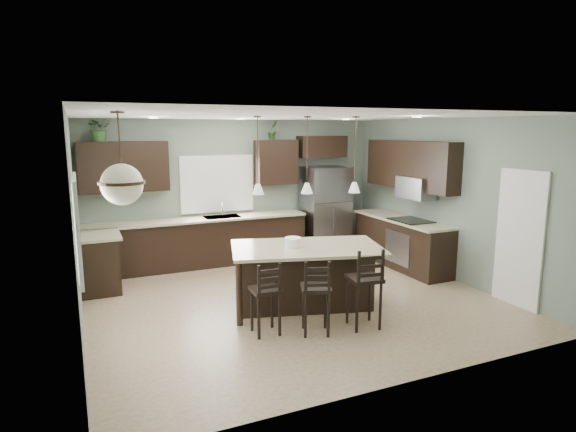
# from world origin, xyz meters

# --- Properties ---
(ground) EXTENTS (6.00, 6.00, 0.00)m
(ground) POSITION_xyz_m (0.00, 0.00, 0.00)
(ground) COLOR #9E8466
(ground) RESTS_ON ground
(pantry_door) EXTENTS (0.04, 0.82, 2.04)m
(pantry_door) POSITION_xyz_m (2.98, -1.55, 1.02)
(pantry_door) COLOR white
(pantry_door) RESTS_ON ground
(window_back) EXTENTS (1.35, 0.02, 1.00)m
(window_back) POSITION_xyz_m (-0.40, 2.73, 1.55)
(window_back) COLOR white
(window_back) RESTS_ON room_shell
(window_left) EXTENTS (0.02, 1.10, 1.00)m
(window_left) POSITION_xyz_m (-2.98, -0.80, 1.55)
(window_left) COLOR white
(window_left) RESTS_ON room_shell
(left_return_cabs) EXTENTS (0.60, 0.90, 0.90)m
(left_return_cabs) POSITION_xyz_m (-2.70, 1.70, 0.45)
(left_return_cabs) COLOR black
(left_return_cabs) RESTS_ON ground
(left_return_countertop) EXTENTS (0.66, 0.96, 0.04)m
(left_return_countertop) POSITION_xyz_m (-2.68, 1.70, 0.92)
(left_return_countertop) COLOR beige
(left_return_countertop) RESTS_ON left_return_cabs
(back_lower_cabs) EXTENTS (4.20, 0.60, 0.90)m
(back_lower_cabs) POSITION_xyz_m (-0.85, 2.45, 0.45)
(back_lower_cabs) COLOR black
(back_lower_cabs) RESTS_ON ground
(back_countertop) EXTENTS (4.20, 0.66, 0.04)m
(back_countertop) POSITION_xyz_m (-0.85, 2.43, 0.92)
(back_countertop) COLOR beige
(back_countertop) RESTS_ON back_lower_cabs
(sink_inset) EXTENTS (0.70, 0.45, 0.01)m
(sink_inset) POSITION_xyz_m (-0.40, 2.43, 0.94)
(sink_inset) COLOR gray
(sink_inset) RESTS_ON back_countertop
(faucet) EXTENTS (0.02, 0.02, 0.28)m
(faucet) POSITION_xyz_m (-0.40, 2.40, 1.08)
(faucet) COLOR silver
(faucet) RESTS_ON back_countertop
(back_upper_left) EXTENTS (1.55, 0.34, 0.90)m
(back_upper_left) POSITION_xyz_m (-2.15, 2.58, 1.95)
(back_upper_left) COLOR black
(back_upper_left) RESTS_ON room_shell
(back_upper_right) EXTENTS (0.85, 0.34, 0.90)m
(back_upper_right) POSITION_xyz_m (0.80, 2.58, 1.95)
(back_upper_right) COLOR black
(back_upper_right) RESTS_ON room_shell
(fridge_header) EXTENTS (1.05, 0.34, 0.45)m
(fridge_header) POSITION_xyz_m (1.85, 2.58, 2.25)
(fridge_header) COLOR black
(fridge_header) RESTS_ON room_shell
(right_lower_cabs) EXTENTS (0.60, 2.35, 0.90)m
(right_lower_cabs) POSITION_xyz_m (2.70, 0.87, 0.45)
(right_lower_cabs) COLOR black
(right_lower_cabs) RESTS_ON ground
(right_countertop) EXTENTS (0.66, 2.35, 0.04)m
(right_countertop) POSITION_xyz_m (2.68, 0.87, 0.92)
(right_countertop) COLOR beige
(right_countertop) RESTS_ON right_lower_cabs
(cooktop) EXTENTS (0.58, 0.75, 0.02)m
(cooktop) POSITION_xyz_m (2.68, 0.60, 0.94)
(cooktop) COLOR black
(cooktop) RESTS_ON right_countertop
(wall_oven_front) EXTENTS (0.01, 0.72, 0.60)m
(wall_oven_front) POSITION_xyz_m (2.40, 0.60, 0.45)
(wall_oven_front) COLOR gray
(wall_oven_front) RESTS_ON right_lower_cabs
(right_upper_cabs) EXTENTS (0.34, 2.35, 0.90)m
(right_upper_cabs) POSITION_xyz_m (2.83, 0.87, 1.95)
(right_upper_cabs) COLOR black
(right_upper_cabs) RESTS_ON room_shell
(microwave) EXTENTS (0.40, 0.75, 0.40)m
(microwave) POSITION_xyz_m (2.78, 0.60, 1.55)
(microwave) COLOR gray
(microwave) RESTS_ON right_upper_cabs
(refrigerator) EXTENTS (0.90, 0.74, 1.85)m
(refrigerator) POSITION_xyz_m (1.79, 2.30, 0.93)
(refrigerator) COLOR gray
(refrigerator) RESTS_ON ground
(kitchen_island) EXTENTS (2.42, 1.77, 0.92)m
(kitchen_island) POSITION_xyz_m (0.06, -0.35, 0.46)
(kitchen_island) COLOR black
(kitchen_island) RESTS_ON ground
(serving_dish) EXTENTS (0.24, 0.24, 0.14)m
(serving_dish) POSITION_xyz_m (-0.13, -0.30, 0.99)
(serving_dish) COLOR white
(serving_dish) RESTS_ON kitchen_island
(bar_stool_left) EXTENTS (0.37, 0.37, 0.97)m
(bar_stool_left) POSITION_xyz_m (-0.84, -1.01, 0.49)
(bar_stool_left) COLOR black
(bar_stool_left) RESTS_ON ground
(bar_stool_center) EXTENTS (0.48, 0.48, 1.00)m
(bar_stool_center) POSITION_xyz_m (-0.24, -1.25, 0.50)
(bar_stool_center) COLOR black
(bar_stool_center) RESTS_ON ground
(bar_stool_right) EXTENTS (0.47, 0.47, 1.10)m
(bar_stool_right) POSITION_xyz_m (0.43, -1.33, 0.55)
(bar_stool_right) COLOR black
(bar_stool_right) RESTS_ON ground
(pendant_left) EXTENTS (0.17, 0.17, 1.10)m
(pendant_left) POSITION_xyz_m (-0.61, -0.17, 2.25)
(pendant_left) COLOR white
(pendant_left) RESTS_ON room_shell
(pendant_center) EXTENTS (0.17, 0.17, 1.10)m
(pendant_center) POSITION_xyz_m (0.06, -0.35, 2.25)
(pendant_center) COLOR white
(pendant_center) RESTS_ON room_shell
(pendant_right) EXTENTS (0.17, 0.17, 1.10)m
(pendant_right) POSITION_xyz_m (0.74, -0.54, 2.25)
(pendant_right) COLOR white
(pendant_right) RESTS_ON room_shell
(chandelier) EXTENTS (0.47, 0.47, 0.97)m
(chandelier) POSITION_xyz_m (-2.52, -1.28, 2.32)
(chandelier) COLOR #F0E4C4
(chandelier) RESTS_ON room_shell
(plant_back_left) EXTENTS (0.53, 0.49, 0.48)m
(plant_back_left) POSITION_xyz_m (-2.52, 2.55, 2.64)
(plant_back_left) COLOR #295123
(plant_back_left) RESTS_ON back_upper_left
(plant_back_right) EXTENTS (0.27, 0.24, 0.40)m
(plant_back_right) POSITION_xyz_m (0.72, 2.55, 2.60)
(plant_back_right) COLOR #2B4920
(plant_back_right) RESTS_ON back_upper_right
(room_shell) EXTENTS (6.00, 6.00, 6.00)m
(room_shell) POSITION_xyz_m (0.00, 0.00, 1.70)
(room_shell) COLOR slate
(room_shell) RESTS_ON ground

